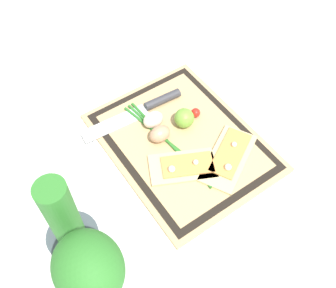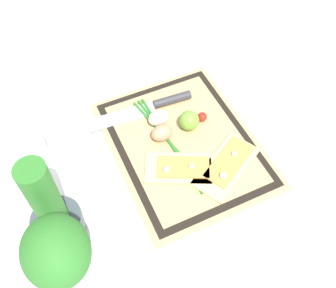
{
  "view_description": "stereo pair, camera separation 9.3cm",
  "coord_description": "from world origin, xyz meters",
  "views": [
    {
      "loc": [
        -0.44,
        0.35,
        0.79
      ],
      "look_at": [
        0.0,
        0.04,
        0.03
      ],
      "focal_mm": 42.0,
      "sensor_mm": 36.0,
      "label": 1
    },
    {
      "loc": [
        -0.49,
        0.27,
        0.79
      ],
      "look_at": [
        0.0,
        0.04,
        0.03
      ],
      "focal_mm": 42.0,
      "sensor_mm": 36.0,
      "label": 2
    }
  ],
  "objects": [
    {
      "name": "lime",
      "position": [
        0.04,
        -0.03,
        0.04
      ],
      "size": [
        0.05,
        0.05,
        0.05
      ],
      "primitive_type": "sphere",
      "color": "#70A838",
      "rests_on": "cutting_board"
    },
    {
      "name": "scallion_bunch",
      "position": [
        0.01,
        0.03,
        0.02
      ],
      "size": [
        0.31,
        0.07,
        0.01
      ],
      "color": "#2D7528",
      "rests_on": "cutting_board"
    },
    {
      "name": "herb_glass",
      "position": [
        -0.21,
        0.34,
        0.13
      ],
      "size": [
        0.13,
        0.11,
        0.22
      ],
      "color": "silver",
      "rests_on": "ground_plane"
    },
    {
      "name": "pizza_slice_far",
      "position": [
        -0.07,
        0.04,
        0.02
      ],
      "size": [
        0.14,
        0.17,
        0.02
      ],
      "color": "#DBBC7F",
      "rests_on": "cutting_board"
    },
    {
      "name": "herb_pot",
      "position": [
        -0.09,
        0.33,
        0.09
      ],
      "size": [
        0.1,
        0.1,
        0.25
      ],
      "color": "#3D474C",
      "rests_on": "ground_plane"
    },
    {
      "name": "ground_plane",
      "position": [
        0.0,
        0.0,
        0.0
      ],
      "size": [
        6.0,
        6.0,
        0.0
      ],
      "primitive_type": "plane",
      "color": "white"
    },
    {
      "name": "sauce_jar",
      "position": [
        0.11,
        0.34,
        0.04
      ],
      "size": [
        0.07,
        0.07,
        0.1
      ],
      "color": "silver",
      "rests_on": "ground_plane"
    },
    {
      "name": "knife",
      "position": [
        0.13,
        0.01,
        0.02
      ],
      "size": [
        0.05,
        0.28,
        0.02
      ],
      "color": "silver",
      "rests_on": "cutting_board"
    },
    {
      "name": "pizza_slice_near",
      "position": [
        -0.11,
        -0.06,
        0.02
      ],
      "size": [
        0.16,
        0.2,
        0.02
      ],
      "color": "#DBBC7F",
      "rests_on": "cutting_board"
    },
    {
      "name": "egg_pink",
      "position": [
        0.08,
        0.03,
        0.04
      ],
      "size": [
        0.04,
        0.05,
        0.04
      ],
      "primitive_type": "ellipsoid",
      "color": "beige",
      "rests_on": "cutting_board"
    },
    {
      "name": "cherry_tomato_red",
      "position": [
        0.04,
        -0.07,
        0.03
      ],
      "size": [
        0.02,
        0.02,
        0.02
      ],
      "primitive_type": "sphere",
      "color": "red",
      "rests_on": "cutting_board"
    },
    {
      "name": "egg_brown",
      "position": [
        0.03,
        0.04,
        0.04
      ],
      "size": [
        0.04,
        0.05,
        0.04
      ],
      "primitive_type": "ellipsoid",
      "color": "tan",
      "rests_on": "cutting_board"
    },
    {
      "name": "cutting_board",
      "position": [
        0.0,
        0.0,
        0.01
      ],
      "size": [
        0.43,
        0.34,
        0.02
      ],
      "color": "tan",
      "rests_on": "ground_plane"
    }
  ]
}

